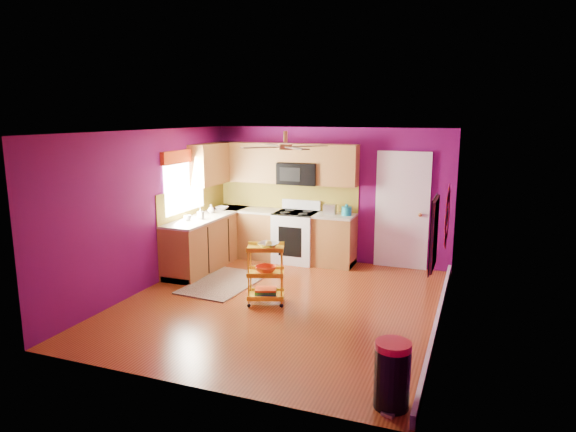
% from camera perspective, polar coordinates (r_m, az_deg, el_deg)
% --- Properties ---
extents(ground, '(5.00, 5.00, 0.00)m').
position_cam_1_polar(ground, '(7.65, -0.82, -9.70)').
color(ground, maroon).
rests_on(ground, ground).
extents(room_envelope, '(4.54, 5.04, 2.52)m').
position_cam_1_polar(room_envelope, '(7.21, -0.65, 2.47)').
color(room_envelope, '#600A53').
rests_on(room_envelope, ground).
extents(lower_cabinets, '(2.81, 2.31, 0.94)m').
position_cam_1_polar(lower_cabinets, '(9.62, -4.29, -2.60)').
color(lower_cabinets, brown).
rests_on(lower_cabinets, ground).
extents(electric_range, '(0.76, 0.66, 1.13)m').
position_cam_1_polar(electric_range, '(9.63, 0.90, -2.25)').
color(electric_range, white).
rests_on(electric_range, ground).
extents(upper_cabinetry, '(2.80, 2.30, 1.26)m').
position_cam_1_polar(upper_cabinetry, '(9.67, -2.95, 5.70)').
color(upper_cabinetry, brown).
rests_on(upper_cabinetry, ground).
extents(left_window, '(0.08, 1.35, 1.08)m').
position_cam_1_polar(left_window, '(9.15, -11.43, 4.78)').
color(left_window, white).
rests_on(left_window, ground).
extents(panel_door, '(0.95, 0.11, 2.15)m').
position_cam_1_polar(panel_door, '(9.35, 12.56, 0.46)').
color(panel_door, white).
rests_on(panel_door, ground).
extents(right_wall_art, '(0.04, 2.74, 1.04)m').
position_cam_1_polar(right_wall_art, '(6.44, 16.74, -0.79)').
color(right_wall_art, black).
rests_on(right_wall_art, ground).
extents(ceiling_fan, '(1.01, 1.01, 0.26)m').
position_cam_1_polar(ceiling_fan, '(7.34, -0.28, 7.79)').
color(ceiling_fan, '#BF8C3F').
rests_on(ceiling_fan, ground).
extents(shag_rug, '(1.05, 1.59, 0.02)m').
position_cam_1_polar(shag_rug, '(8.54, -7.11, -7.42)').
color(shag_rug, black).
rests_on(shag_rug, ground).
extents(rolling_cart, '(0.63, 0.54, 0.95)m').
position_cam_1_polar(rolling_cart, '(7.50, -2.44, -6.16)').
color(rolling_cart, yellow).
rests_on(rolling_cart, ground).
extents(trash_can, '(0.42, 0.43, 0.66)m').
position_cam_1_polar(trash_can, '(5.14, 11.50, -16.91)').
color(trash_can, black).
rests_on(trash_can, ground).
extents(teal_kettle, '(0.18, 0.18, 0.21)m').
position_cam_1_polar(teal_kettle, '(9.29, 6.53, 0.58)').
color(teal_kettle, teal).
rests_on(teal_kettle, lower_cabinets).
extents(toaster, '(0.22, 0.15, 0.18)m').
position_cam_1_polar(toaster, '(9.39, 4.69, 0.77)').
color(toaster, beige).
rests_on(toaster, lower_cabinets).
extents(soap_bottle_a, '(0.09, 0.09, 0.20)m').
position_cam_1_polar(soap_bottle_a, '(9.02, -9.68, 0.29)').
color(soap_bottle_a, '#EA3F72').
rests_on(soap_bottle_a, lower_cabinets).
extents(soap_bottle_b, '(0.12, 0.12, 0.16)m').
position_cam_1_polar(soap_bottle_b, '(9.55, -8.54, 0.79)').
color(soap_bottle_b, white).
rests_on(soap_bottle_b, lower_cabinets).
extents(counter_dish, '(0.24, 0.24, 0.06)m').
position_cam_1_polar(counter_dish, '(9.87, -7.34, 0.88)').
color(counter_dish, white).
rests_on(counter_dish, lower_cabinets).
extents(counter_cup, '(0.12, 0.12, 0.10)m').
position_cam_1_polar(counter_cup, '(8.93, -11.09, -0.22)').
color(counter_cup, white).
rests_on(counter_cup, lower_cabinets).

